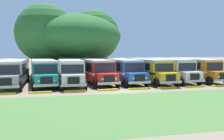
{
  "coord_description": "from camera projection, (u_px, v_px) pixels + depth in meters",
  "views": [
    {
      "loc": [
        -6.45,
        -22.92,
        3.81
      ],
      "look_at": [
        0.0,
        4.55,
        1.6
      ],
      "focal_mm": 39.06,
      "sensor_mm": 36.0,
      "label": 1
    }
  ],
  "objects": [
    {
      "name": "ground_plane",
      "position": [
        123.0,
        90.0,
        24.02
      ],
      "size": [
        220.0,
        220.0,
        0.0
      ],
      "primitive_type": "plane",
      "color": "#84755B"
    },
    {
      "name": "foreground_grass_strip",
      "position": [
        152.0,
        107.0,
        16.68
      ],
      "size": [
        80.0,
        10.97,
        0.01
      ],
      "primitive_type": "cube",
      "color": "#4C7538",
      "rests_on": "ground_plane"
    },
    {
      "name": "parked_bus_slot_0",
      "position": [
        14.0,
        71.0,
        27.06
      ],
      "size": [
        2.87,
        10.86,
        2.82
      ],
      "rotation": [
        0.0,
        0.0,
        -1.55
      ],
      "color": "#9E9993",
      "rests_on": "ground_plane"
    },
    {
      "name": "parked_bus_slot_1",
      "position": [
        43.0,
        70.0,
        28.04
      ],
      "size": [
        3.55,
        10.97,
        2.82
      ],
      "rotation": [
        0.0,
        0.0,
        -1.48
      ],
      "color": "teal",
      "rests_on": "ground_plane"
    },
    {
      "name": "parked_bus_slot_2",
      "position": [
        70.0,
        70.0,
        28.22
      ],
      "size": [
        2.72,
        10.85,
        2.82
      ],
      "rotation": [
        0.0,
        0.0,
        -1.58
      ],
      "color": "silver",
      "rests_on": "ground_plane"
    },
    {
      "name": "parked_bus_slot_3",
      "position": [
        95.0,
        69.0,
        29.42
      ],
      "size": [
        3.56,
        10.97,
        2.82
      ],
      "rotation": [
        0.0,
        0.0,
        -1.48
      ],
      "color": "red",
      "rests_on": "ground_plane"
    },
    {
      "name": "parked_bus_slot_4",
      "position": [
        121.0,
        69.0,
        30.07
      ],
      "size": [
        3.4,
        10.95,
        2.82
      ],
      "rotation": [
        0.0,
        0.0,
        -1.49
      ],
      "color": "#23519E",
      "rests_on": "ground_plane"
    },
    {
      "name": "parked_bus_slot_5",
      "position": [
        147.0,
        69.0,
        30.26
      ],
      "size": [
        3.23,
        10.92,
        2.82
      ],
      "rotation": [
        0.0,
        0.0,
        -1.51
      ],
      "color": "yellow",
      "rests_on": "ground_plane"
    },
    {
      "name": "parked_bus_slot_6",
      "position": [
        168.0,
        68.0,
        31.36
      ],
      "size": [
        3.21,
        10.91,
        2.82
      ],
      "rotation": [
        0.0,
        0.0,
        -1.51
      ],
      "color": "silver",
      "rests_on": "ground_plane"
    },
    {
      "name": "parked_bus_slot_7",
      "position": [
        192.0,
        68.0,
        31.96
      ],
      "size": [
        3.4,
        10.95,
        2.82
      ],
      "rotation": [
        0.0,
        0.0,
        -1.49
      ],
      "color": "orange",
      "rests_on": "ground_plane"
    },
    {
      "name": "curb_wheelstop_0",
      "position": [
        3.0,
        94.0,
        21.28
      ],
      "size": [
        2.0,
        0.36,
        0.15
      ],
      "primitive_type": "cube",
      "color": "yellow",
      "rests_on": "ground_plane"
    },
    {
      "name": "curb_wheelstop_1",
      "position": [
        40.0,
        92.0,
        21.99
      ],
      "size": [
        2.0,
        0.36,
        0.15
      ],
      "primitive_type": "cube",
      "color": "yellow",
      "rests_on": "ground_plane"
    },
    {
      "name": "curb_wheelstop_2",
      "position": [
        75.0,
        91.0,
        22.7
      ],
      "size": [
        2.0,
        0.36,
        0.15
      ],
      "primitive_type": "cube",
      "color": "yellow",
      "rests_on": "ground_plane"
    },
    {
      "name": "curb_wheelstop_3",
      "position": [
        108.0,
        90.0,
        23.41
      ],
      "size": [
        2.0,
        0.36,
        0.15
      ],
      "primitive_type": "cube",
      "color": "yellow",
      "rests_on": "ground_plane"
    },
    {
      "name": "curb_wheelstop_4",
      "position": [
        138.0,
        89.0,
        24.12
      ],
      "size": [
        2.0,
        0.36,
        0.15
      ],
      "primitive_type": "cube",
      "color": "yellow",
      "rests_on": "ground_plane"
    },
    {
      "name": "curb_wheelstop_5",
      "position": [
        167.0,
        88.0,
        24.83
      ],
      "size": [
        2.0,
        0.36,
        0.15
      ],
      "primitive_type": "cube",
      "color": "yellow",
      "rests_on": "ground_plane"
    },
    {
      "name": "curb_wheelstop_6",
      "position": [
        195.0,
        87.0,
        25.54
      ],
      "size": [
        2.0,
        0.36,
        0.15
      ],
      "primitive_type": "cube",
      "color": "yellow",
      "rests_on": "ground_plane"
    },
    {
      "name": "curb_wheelstop_7",
      "position": [
        220.0,
        86.0,
        26.25
      ],
      "size": [
        2.0,
        0.36,
        0.15
      ],
      "primitive_type": "cube",
      "color": "yellow",
      "rests_on": "ground_plane"
    },
    {
      "name": "broad_shade_tree",
      "position": [
        73.0,
        37.0,
        38.55
      ],
      "size": [
        16.18,
        15.18,
        10.75
      ],
      "color": "brown",
      "rests_on": "ground_plane"
    }
  ]
}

